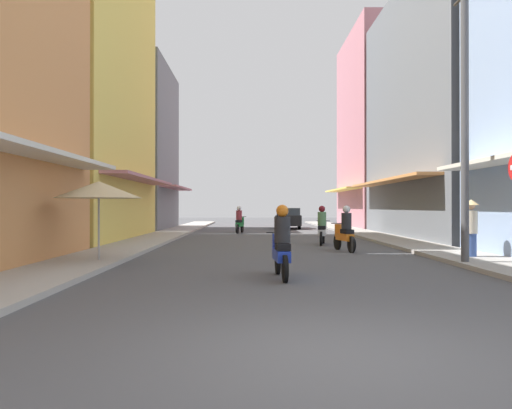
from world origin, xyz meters
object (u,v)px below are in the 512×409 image
Objects in this scene: motorbike_blue at (281,245)px; parked_car at (288,218)px; pedestrian_midway at (471,226)px; vendor_umbrella at (99,190)px; motorbike_white at (322,227)px; motorbike_orange at (344,231)px; motorbike_green at (240,221)px; utility_pole at (465,116)px.

motorbike_blue reaches higher than parked_car.
pedestrian_midway reaches higher than parked_car.
motorbike_blue is 5.58m from vendor_umbrella.
motorbike_white is 0.42× the size of parked_car.
pedestrian_midway is at bearing -79.87° from parked_car.
motorbike_orange is at bearing 25.79° from vendor_umbrella.
pedestrian_midway is at bearing 3.81° from vendor_umbrella.
motorbike_orange is 0.78× the size of vendor_umbrella.
motorbike_green is 0.24× the size of utility_pole.
motorbike_orange is 1.03× the size of pedestrian_midway.
utility_pole is (-0.75, -1.28, 2.90)m from pedestrian_midway.
motorbike_green is 15.60m from vendor_umbrella.
motorbike_orange reaches higher than parked_car.
pedestrian_midway is (3.07, -2.84, 0.28)m from motorbike_orange.
motorbike_white is 0.78× the size of vendor_umbrella.
motorbike_orange is at bearing 137.27° from pedestrian_midway.
vendor_umbrella is (-10.37, -0.69, 1.01)m from pedestrian_midway.
pedestrian_midway is (3.39, -5.83, 0.28)m from motorbike_white.
motorbike_orange is 4.19m from pedestrian_midway.
vendor_umbrella is (-4.74, 2.65, 1.29)m from motorbike_blue.
motorbike_white is at bearing -67.74° from motorbike_green.
pedestrian_midway is at bearing 59.60° from utility_pole.
pedestrian_midway is (5.64, 3.35, 0.28)m from motorbike_blue.
vendor_umbrella reaches higher than pedestrian_midway.
vendor_umbrella is at bearing -154.21° from motorbike_orange.
parked_car is 0.56× the size of utility_pole.
motorbike_blue is 6.19m from utility_pole.
vendor_umbrella reaches higher than motorbike_orange.
pedestrian_midway is 0.76× the size of vendor_umbrella.
motorbike_white is at bearing -89.08° from parked_car.
motorbike_green is at bearing -119.60° from parked_car.
motorbike_orange is 5.70m from utility_pole.
parked_car is at bearing 90.92° from motorbike_white.
motorbike_blue is (-2.57, -6.18, 0.00)m from motorbike_orange.
motorbike_white is 6.75m from pedestrian_midway.
motorbike_blue is (1.29, -17.81, 0.00)m from motorbike_green.
motorbike_white is at bearing 110.39° from utility_pole.
motorbike_green is 6.69m from parked_car.
utility_pole is (2.87, -21.56, 3.14)m from parked_car.
parked_car is 22.07m from vendor_umbrella.
utility_pole is at bearing -69.61° from motorbike_white.
motorbike_green is at bearing 115.59° from pedestrian_midway.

